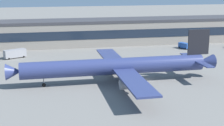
# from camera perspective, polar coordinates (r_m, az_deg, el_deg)

# --- Properties ---
(ground_plane) EXTENTS (600.00, 600.00, 0.00)m
(ground_plane) POSITION_cam_1_polar(r_m,az_deg,el_deg) (103.29, 5.69, -2.90)
(ground_plane) COLOR slate
(terminal_building) EXTENTS (173.57, 16.21, 11.81)m
(terminal_building) POSITION_cam_1_polar(r_m,az_deg,el_deg) (159.91, -0.66, 5.30)
(terminal_building) COLOR gray
(terminal_building) RESTS_ON ground_plane
(airliner) EXTENTS (62.25, 53.69, 15.09)m
(airliner) POSITION_cam_1_polar(r_m,az_deg,el_deg) (99.35, 0.99, -0.56)
(airliner) COLOR navy
(airliner) RESTS_ON ground_plane
(crew_van) EXTENTS (4.07, 5.65, 2.55)m
(crew_van) POSITION_cam_1_polar(r_m,az_deg,el_deg) (153.23, 12.02, 2.93)
(crew_van) COLOR #2651A5
(crew_van) RESTS_ON ground_plane
(fuel_truck) EXTENTS (8.79, 6.16, 3.35)m
(fuel_truck) POSITION_cam_1_polar(r_m,az_deg,el_deg) (136.88, -15.96, 1.60)
(fuel_truck) COLOR gray
(fuel_truck) RESTS_ON ground_plane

